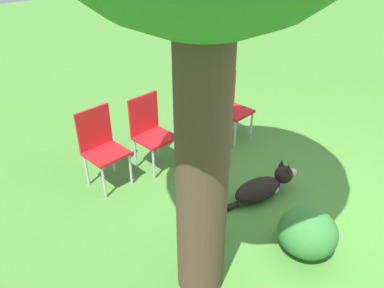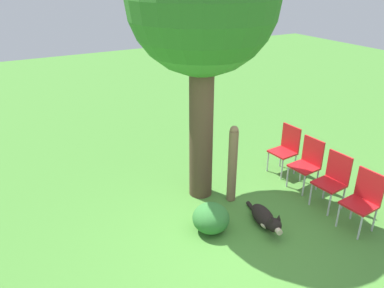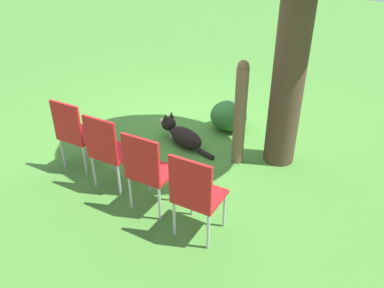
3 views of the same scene
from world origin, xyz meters
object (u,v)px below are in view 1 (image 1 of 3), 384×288
at_px(dog, 264,187).
at_px(fence_post, 210,179).
at_px(red_chair_0, 230,104).
at_px(red_chair_2, 150,128).
at_px(red_chair_1, 192,115).
at_px(red_chair_3, 101,143).

distance_m(dog, fence_post, 1.05).
height_order(red_chair_0, red_chair_2, same).
height_order(red_chair_1, red_chair_3, same).
xyz_separation_m(dog, red_chair_0, (1.27, -0.71, 0.39)).
relative_size(red_chair_2, red_chair_3, 1.00).
distance_m(red_chair_2, red_chair_3, 0.65).
height_order(red_chair_2, red_chair_3, same).
bearing_deg(fence_post, red_chair_1, -34.96).
relative_size(dog, fence_post, 0.77).
bearing_deg(fence_post, red_chair_2, -12.22).
distance_m(red_chair_0, red_chair_1, 0.65).
bearing_deg(red_chair_3, red_chair_2, 79.08).
distance_m(dog, red_chair_2, 1.57).
height_order(red_chair_0, red_chair_3, same).
bearing_deg(dog, red_chair_1, 99.03).
bearing_deg(red_chair_1, fence_post, -40.00).
bearing_deg(red_chair_3, fence_post, 7.56).
bearing_deg(red_chair_0, red_chair_1, -100.92).
height_order(fence_post, red_chair_2, fence_post).
xyz_separation_m(dog, fence_post, (-0.04, 0.89, 0.56)).
distance_m(fence_post, red_chair_0, 2.07).
xyz_separation_m(fence_post, red_chair_0, (1.30, -1.60, -0.16)).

